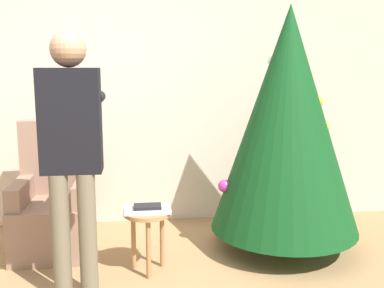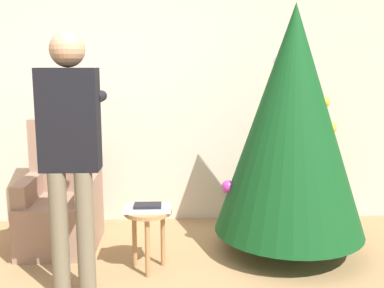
{
  "view_description": "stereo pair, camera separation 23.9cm",
  "coord_description": "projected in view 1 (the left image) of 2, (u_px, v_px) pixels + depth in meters",
  "views": [
    {
      "loc": [
        0.1,
        -2.18,
        1.54
      ],
      "look_at": [
        0.48,
        1.02,
        0.98
      ],
      "focal_mm": 42.0,
      "sensor_mm": 36.0,
      "label": 1
    },
    {
      "loc": [
        0.33,
        -2.2,
        1.54
      ],
      "look_at": [
        0.48,
        1.02,
        0.98
      ],
      "focal_mm": 42.0,
      "sensor_mm": 36.0,
      "label": 2
    }
  ],
  "objects": [
    {
      "name": "side_stool",
      "position": [
        148.0,
        222.0,
        3.36
      ],
      "size": [
        0.36,
        0.36,
        0.48
      ],
      "color": "#A37547",
      "rests_on": "ground_plane"
    },
    {
      "name": "person_standing",
      "position": [
        71.0,
        142.0,
        2.91
      ],
      "size": [
        0.41,
        0.57,
        1.76
      ],
      "color": "#6B604C",
      "rests_on": "ground_plane"
    },
    {
      "name": "armchair",
      "position": [
        55.0,
        208.0,
        3.79
      ],
      "size": [
        0.62,
        0.69,
        1.08
      ],
      "color": "#93705B",
      "rests_on": "ground_plane"
    },
    {
      "name": "book",
      "position": [
        147.0,
        206.0,
        3.34
      ],
      "size": [
        0.2,
        0.12,
        0.02
      ],
      "color": "black",
      "rests_on": "laptop"
    },
    {
      "name": "christmas_tree",
      "position": [
        287.0,
        120.0,
        3.67
      ],
      "size": [
        1.23,
        1.23,
        2.03
      ],
      "color": "brown",
      "rests_on": "ground_plane"
    },
    {
      "name": "wall_back",
      "position": [
        128.0,
        86.0,
        4.34
      ],
      "size": [
        8.0,
        0.06,
        2.7
      ],
      "color": "beige",
      "rests_on": "ground_plane"
    },
    {
      "name": "laptop",
      "position": [
        147.0,
        209.0,
        3.34
      ],
      "size": [
        0.34,
        0.23,
        0.02
      ],
      "color": "silver",
      "rests_on": "side_stool"
    }
  ]
}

